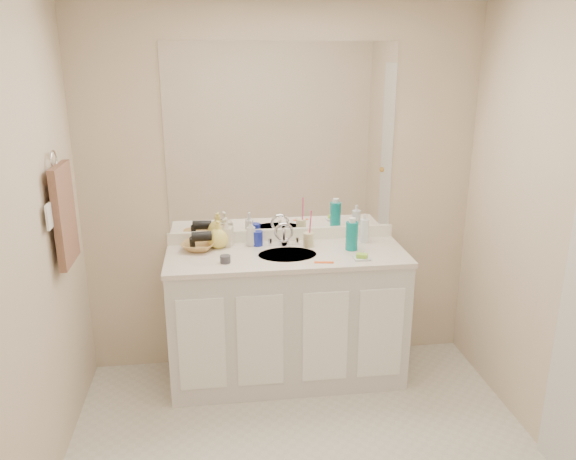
{
  "coord_description": "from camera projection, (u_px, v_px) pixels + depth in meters",
  "views": [
    {
      "loc": [
        -0.43,
        -2.28,
        2.09
      ],
      "look_at": [
        0.0,
        0.97,
        1.05
      ],
      "focal_mm": 35.0,
      "sensor_mm": 36.0,
      "label": 1
    }
  ],
  "objects": [
    {
      "name": "soap_dish",
      "position": [
        362.0,
        258.0,
        3.44
      ],
      "size": [
        0.1,
        0.08,
        0.01
      ],
      "primitive_type": "cube",
      "rotation": [
        0.0,
        0.0,
        0.02
      ],
      "color": "silver",
      "rests_on": "countertop"
    },
    {
      "name": "wall_left",
      "position": [
        7.0,
        278.0,
        2.32
      ],
      "size": [
        0.02,
        2.6,
        2.4
      ],
      "primitive_type": "cube",
      "color": "beige",
      "rests_on": "floor"
    },
    {
      "name": "switch_plate",
      "position": [
        49.0,
        216.0,
        2.83
      ],
      "size": [
        0.01,
        0.08,
        0.13
      ],
      "primitive_type": "cube",
      "color": "white",
      "rests_on": "wall_left"
    },
    {
      "name": "vanity_cabinet",
      "position": [
        287.0,
        318.0,
        3.68
      ],
      "size": [
        1.5,
        0.55,
        0.85
      ],
      "primitive_type": "cube",
      "color": "silver",
      "rests_on": "floor"
    },
    {
      "name": "mouthwash_bottle",
      "position": [
        352.0,
        236.0,
        3.58
      ],
      "size": [
        0.1,
        0.1,
        0.18
      ],
      "primitive_type": "cylinder",
      "rotation": [
        0.0,
        0.0,
        -0.35
      ],
      "color": "#0B8585",
      "rests_on": "countertop"
    },
    {
      "name": "countertop",
      "position": [
        287.0,
        255.0,
        3.55
      ],
      "size": [
        1.52,
        0.57,
        0.03
      ],
      "primitive_type": "cube",
      "color": "silver",
      "rests_on": "vanity_cabinet"
    },
    {
      "name": "wicker_basket",
      "position": [
        199.0,
        246.0,
        3.6
      ],
      "size": [
        0.26,
        0.26,
        0.05
      ],
      "primitive_type": "imported",
      "rotation": [
        0.0,
        0.0,
        -0.29
      ],
      "color": "#B28447",
      "rests_on": "countertop"
    },
    {
      "name": "soap_bottle_yellow",
      "position": [
        218.0,
        234.0,
        3.63
      ],
      "size": [
        0.16,
        0.16,
        0.18
      ],
      "primitive_type": "imported",
      "rotation": [
        0.0,
        0.0,
        0.18
      ],
      "color": "#F1DE5E",
      "rests_on": "countertop"
    },
    {
      "name": "wall_back",
      "position": [
        282.0,
        194.0,
        3.71
      ],
      "size": [
        2.6,
        0.02,
        2.4
      ],
      "primitive_type": "cube",
      "color": "beige",
      "rests_on": "floor"
    },
    {
      "name": "toothbrush",
      "position": [
        310.0,
        225.0,
        3.62
      ],
      "size": [
        0.02,
        0.04,
        0.2
      ],
      "primitive_type": "cylinder",
      "rotation": [
        0.14,
        0.0,
        0.28
      ],
      "color": "#F9417C",
      "rests_on": "tan_cup"
    },
    {
      "name": "tan_cup",
      "position": [
        309.0,
        240.0,
        3.65
      ],
      "size": [
        0.09,
        0.09,
        0.09
      ],
      "primitive_type": "cylinder",
      "rotation": [
        0.0,
        0.0,
        0.35
      ],
      "color": "beige",
      "rests_on": "countertop"
    },
    {
      "name": "orange_comb",
      "position": [
        324.0,
        262.0,
        3.38
      ],
      "size": [
        0.12,
        0.04,
        0.0
      ],
      "primitive_type": "cube",
      "rotation": [
        0.0,
        0.0,
        -0.16
      ],
      "color": "#FF5B1A",
      "rests_on": "countertop"
    },
    {
      "name": "mirror",
      "position": [
        281.0,
        139.0,
        3.59
      ],
      "size": [
        1.48,
        0.01,
        1.2
      ],
      "primitive_type": "cube",
      "color": "white",
      "rests_on": "wall_back"
    },
    {
      "name": "blue_mug",
      "position": [
        257.0,
        238.0,
        3.67
      ],
      "size": [
        0.08,
        0.08,
        0.1
      ],
      "primitive_type": "cylinder",
      "rotation": [
        0.0,
        0.0,
        -0.07
      ],
      "color": "#17249F",
      "rests_on": "countertop"
    },
    {
      "name": "faucet",
      "position": [
        284.0,
        237.0,
        3.68
      ],
      "size": [
        0.02,
        0.02,
        0.11
      ],
      "primitive_type": "cylinder",
      "color": "silver",
      "rests_on": "countertop"
    },
    {
      "name": "hair_dryer",
      "position": [
        202.0,
        236.0,
        3.58
      ],
      "size": [
        0.13,
        0.07,
        0.06
      ],
      "primitive_type": "cylinder",
      "rotation": [
        0.0,
        1.57,
        0.07
      ],
      "color": "black",
      "rests_on": "wicker_basket"
    },
    {
      "name": "towel_ring",
      "position": [
        54.0,
        160.0,
        2.95
      ],
      "size": [
        0.01,
        0.11,
        0.11
      ],
      "primitive_type": "torus",
      "rotation": [
        0.0,
        1.57,
        0.0
      ],
      "color": "silver",
      "rests_on": "wall_left"
    },
    {
      "name": "dark_jar",
      "position": [
        225.0,
        259.0,
        3.38
      ],
      "size": [
        0.08,
        0.08,
        0.04
      ],
      "primitive_type": "cylinder",
      "rotation": [
        0.0,
        0.0,
        0.28
      ],
      "color": "#3E3C44",
      "rests_on": "countertop"
    },
    {
      "name": "soap_bottle_white",
      "position": [
        251.0,
        233.0,
        3.66
      ],
      "size": [
        0.07,
        0.07,
        0.18
      ],
      "primitive_type": "imported",
      "rotation": [
        0.0,
        0.0,
        0.1
      ],
      "color": "silver",
      "rests_on": "countertop"
    },
    {
      "name": "green_soap",
      "position": [
        362.0,
        256.0,
        3.43
      ],
      "size": [
        0.08,
        0.07,
        0.02
      ],
      "primitive_type": "cube",
      "rotation": [
        0.0,
        0.0,
        -0.38
      ],
      "color": "#95D935",
      "rests_on": "soap_dish"
    },
    {
      "name": "soap_bottle_cream",
      "position": [
        226.0,
        232.0,
        3.65
      ],
      "size": [
        0.11,
        0.11,
        0.19
      ],
      "primitive_type": "imported",
      "rotation": [
        0.0,
        0.0,
        -0.28
      ],
      "color": "beige",
      "rests_on": "countertop"
    },
    {
      "name": "sink_basin",
      "position": [
        287.0,
        256.0,
        3.53
      ],
      "size": [
        0.37,
        0.37,
        0.02
      ],
      "primitive_type": "cylinder",
      "color": "#B3A89C",
      "rests_on": "countertop"
    },
    {
      "name": "hand_towel",
      "position": [
        64.0,
        215.0,
        3.04
      ],
      "size": [
        0.04,
        0.32,
        0.55
      ],
      "primitive_type": "cube",
      "color": "brown",
      "rests_on": "towel_ring"
    },
    {
      "name": "backsplash",
      "position": [
        282.0,
        235.0,
        3.78
      ],
      "size": [
        1.52,
        0.03,
        0.08
      ],
      "primitive_type": "cube",
      "color": "white",
      "rests_on": "countertop"
    },
    {
      "name": "clear_pump_bottle",
      "position": [
        364.0,
        231.0,
        3.73
      ],
      "size": [
        0.08,
        0.08,
        0.16
      ],
      "primitive_type": "cylinder",
      "rotation": [
        0.0,
        0.0,
        -0.32
      ],
      "color": "white",
      "rests_on": "countertop"
    }
  ]
}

